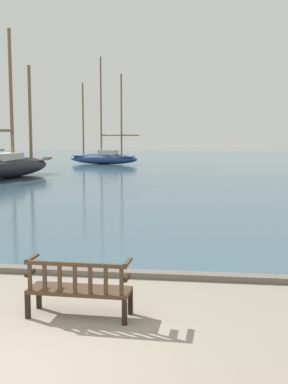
% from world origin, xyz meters
% --- Properties ---
extents(ground_plane, '(160.00, 160.00, 0.00)m').
position_xyz_m(ground_plane, '(0.00, 0.00, 0.00)').
color(ground_plane, gray).
extents(harbor_water, '(100.00, 80.00, 0.08)m').
position_xyz_m(harbor_water, '(0.00, 44.00, 0.04)').
color(harbor_water, '#385666').
rests_on(harbor_water, ground).
extents(quay_edge_kerb, '(40.00, 0.30, 0.12)m').
position_xyz_m(quay_edge_kerb, '(0.00, 3.85, 0.06)').
color(quay_edge_kerb, '#675F54').
rests_on(quay_edge_kerb, ground).
extents(park_bench, '(1.62, 0.57, 0.92)m').
position_xyz_m(park_bench, '(0.26, 1.58, 0.47)').
color(park_bench, black).
rests_on(park_bench, ground).
extents(sailboat_far_starboard, '(3.51, 10.40, 9.77)m').
position_xyz_m(sailboat_far_starboard, '(-10.94, 25.25, 0.92)').
color(sailboat_far_starboard, black).
rests_on(sailboat_far_starboard, harbor_water).
extents(sailboat_outer_starboard, '(7.48, 3.39, 10.39)m').
position_xyz_m(sailboat_outer_starboard, '(-8.16, 41.05, 0.86)').
color(sailboat_outer_starboard, navy).
rests_on(sailboat_outer_starboard, harbor_water).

